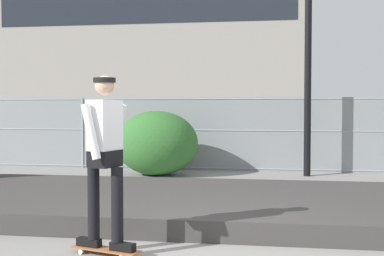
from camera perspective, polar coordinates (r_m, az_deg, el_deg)
gravel_berm at (r=8.06m, az=3.04°, el=-8.23°), size 10.37×3.68×0.27m
skateboard at (r=5.90m, az=-9.38°, el=-12.92°), size 0.82×0.42×0.07m
skater at (r=5.72m, az=-9.45°, el=-2.34°), size 0.72×0.62×1.87m
chain_fence at (r=13.20m, az=5.45°, el=-0.65°), size 25.16×0.06×1.85m
parked_car_near at (r=17.88m, az=-11.29°, el=-0.23°), size 4.43×2.01×1.66m
library_building at (r=51.15m, az=-3.43°, el=9.37°), size 27.52×13.59×15.86m
shrub_left at (r=12.33m, az=-3.88°, el=-1.66°), size 1.96×1.61×1.52m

